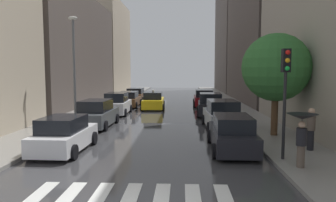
# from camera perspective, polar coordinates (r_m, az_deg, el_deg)

# --- Properties ---
(ground_plane) EXTENTS (28.00, 72.00, 0.04)m
(ground_plane) POSITION_cam_1_polar(r_m,az_deg,el_deg) (31.78, -0.21, -1.12)
(ground_plane) COLOR #3A3A3C
(sidewalk_left) EXTENTS (3.00, 72.00, 0.15)m
(sidewalk_left) POSITION_cam_1_polar(r_m,az_deg,el_deg) (32.72, -11.66, -0.88)
(sidewalk_left) COLOR gray
(sidewalk_left) RESTS_ON ground
(sidewalk_right) EXTENTS (3.00, 72.00, 0.15)m
(sidewalk_right) POSITION_cam_1_polar(r_m,az_deg,el_deg) (32.13, 11.45, -0.99)
(sidewalk_right) COLOR gray
(sidewalk_right) RESTS_ON ground
(crosswalk_stripes) EXTENTS (5.85, 2.20, 0.01)m
(crosswalk_stripes) POSITION_cam_1_polar(r_m,az_deg,el_deg) (9.63, -6.74, -16.62)
(crosswalk_stripes) COLOR silver
(crosswalk_stripes) RESTS_ON ground
(building_left_mid) EXTENTS (6.00, 20.86, 11.37)m
(building_left_mid) POSITION_cam_1_polar(r_m,az_deg,el_deg) (35.49, -18.33, 8.51)
(building_left_mid) COLOR #564C47
(building_left_mid) RESTS_ON ground
(building_left_far) EXTENTS (6.00, 14.86, 14.37)m
(building_left_far) POSITION_cam_1_polar(r_m,az_deg,el_deg) (53.24, -11.25, 9.19)
(building_left_far) COLOR #B2A38C
(building_left_far) RESTS_ON ground
(building_right_mid) EXTENTS (6.00, 18.67, 17.59)m
(building_right_mid) POSITION_cam_1_polar(r_m,az_deg,el_deg) (38.86, 17.06, 12.87)
(building_right_mid) COLOR #564C47
(building_right_mid) RESTS_ON ground
(building_right_far) EXTENTS (6.00, 16.60, 24.80)m
(building_right_far) POSITION_cam_1_polar(r_m,az_deg,el_deg) (57.29, 12.37, 14.14)
(building_right_far) COLOR #564C47
(building_right_far) RESTS_ON ground
(parked_car_left_nearest) EXTENTS (2.11, 4.18, 1.60)m
(parked_car_left_nearest) POSITION_cam_1_polar(r_m,az_deg,el_deg) (15.07, -18.02, -5.80)
(parked_car_left_nearest) COLOR silver
(parked_car_left_nearest) RESTS_ON ground
(parked_car_left_second) EXTENTS (2.18, 4.61, 1.75)m
(parked_car_left_second) POSITION_cam_1_polar(r_m,az_deg,el_deg) (21.07, -12.59, -2.32)
(parked_car_left_second) COLOR #474C51
(parked_car_left_second) RESTS_ON ground
(parked_car_left_third) EXTENTS (2.00, 4.25, 1.81)m
(parked_car_left_third) POSITION_cam_1_polar(r_m,az_deg,el_deg) (26.76, -9.07, -0.58)
(parked_car_left_third) COLOR silver
(parked_car_left_third) RESTS_ON ground
(parked_car_left_fourth) EXTENTS (2.14, 4.71, 1.54)m
(parked_car_left_fourth) POSITION_cam_1_polar(r_m,az_deg,el_deg) (32.20, -7.04, 0.26)
(parked_car_left_fourth) COLOR brown
(parked_car_left_fourth) RESTS_ON ground
(parked_car_left_fifth) EXTENTS (2.21, 4.49, 1.58)m
(parked_car_left_fifth) POSITION_cam_1_polar(r_m,az_deg,el_deg) (37.64, -5.75, 1.04)
(parked_car_left_fifth) COLOR brown
(parked_car_left_fifth) RESTS_ON ground
(parked_car_right_nearest) EXTENTS (2.07, 4.61, 1.62)m
(parked_car_right_nearest) POSITION_cam_1_polar(r_m,az_deg,el_deg) (14.79, 11.37, -5.80)
(parked_car_right_nearest) COLOR black
(parked_car_right_nearest) RESTS_ON ground
(parked_car_right_second) EXTENTS (2.26, 4.72, 1.80)m
(parked_car_right_second) POSITION_cam_1_polar(r_m,az_deg,el_deg) (20.22, 9.61, -2.54)
(parked_car_right_second) COLOR #B2B7BF
(parked_car_right_second) RESTS_ON ground
(parked_car_right_third) EXTENTS (2.27, 4.19, 1.82)m
(parked_car_right_third) POSITION_cam_1_polar(r_m,az_deg,el_deg) (25.94, 7.53, -0.74)
(parked_car_right_third) COLOR black
(parked_car_right_third) RESTS_ON ground
(parked_car_right_fourth) EXTENTS (2.16, 4.66, 1.70)m
(parked_car_right_fourth) POSITION_cam_1_polar(r_m,az_deg,el_deg) (32.61, 6.39, 0.45)
(parked_car_right_fourth) COLOR maroon
(parked_car_right_fourth) RESTS_ON ground
(taxi_midroad) EXTENTS (2.17, 4.71, 1.81)m
(taxi_midroad) POSITION_cam_1_polar(r_m,az_deg,el_deg) (30.14, -2.64, 0.01)
(taxi_midroad) COLOR yellow
(taxi_midroad) RESTS_ON ground
(pedestrian_foreground) EXTENTS (0.36, 0.36, 1.85)m
(pedestrian_foreground) POSITION_cam_1_polar(r_m,az_deg,el_deg) (15.26, 24.14, -4.40)
(pedestrian_foreground) COLOR black
(pedestrian_foreground) RESTS_ON sidewalk_right
(pedestrian_near_tree) EXTENTS (1.08, 1.08, 1.94)m
(pedestrian_near_tree) POSITION_cam_1_polar(r_m,az_deg,el_deg) (12.35, 22.76, -4.39)
(pedestrian_near_tree) COLOR brown
(pedestrian_near_tree) RESTS_ON sidewalk_right
(street_tree_right) EXTENTS (3.61, 3.61, 5.44)m
(street_tree_right) POSITION_cam_1_polar(r_m,az_deg,el_deg) (17.95, 18.70, 5.65)
(street_tree_right) COLOR #513823
(street_tree_right) RESTS_ON sidewalk_right
(traffic_light_right_corner) EXTENTS (0.30, 0.42, 4.30)m
(traffic_light_right_corner) POSITION_cam_1_polar(r_m,az_deg,el_deg) (13.09, 20.23, 3.66)
(traffic_light_right_corner) COLOR black
(traffic_light_right_corner) RESTS_ON sidewalk_right
(lamp_post_left) EXTENTS (0.60, 0.28, 6.95)m
(lamp_post_left) POSITION_cam_1_polar(r_m,az_deg,el_deg) (21.81, -16.43, 6.64)
(lamp_post_left) COLOR #595B60
(lamp_post_left) RESTS_ON sidewalk_left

